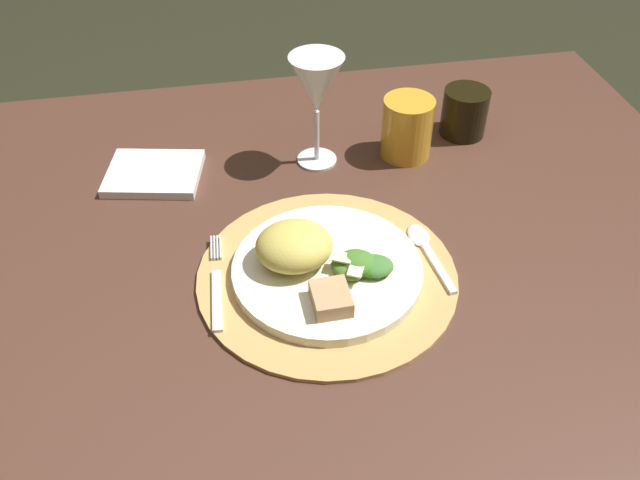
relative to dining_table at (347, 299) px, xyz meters
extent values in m
cube|color=#4C2F24|center=(0.00, 0.00, 0.13)|extent=(1.12, 0.89, 0.03)
cylinder|color=#4F2E27|center=(-0.49, 0.37, -0.23)|extent=(0.07, 0.07, 0.70)
cylinder|color=#4A2B21|center=(0.49, 0.37, -0.23)|extent=(0.07, 0.07, 0.70)
cylinder|color=tan|center=(-0.05, -0.09, 0.15)|extent=(0.33, 0.33, 0.01)
cylinder|color=silver|center=(-0.05, -0.09, 0.16)|extent=(0.24, 0.24, 0.01)
ellipsoid|color=#D4BF56|center=(-0.09, -0.08, 0.19)|extent=(0.10, 0.09, 0.05)
ellipsoid|color=#477226|center=(-0.03, -0.11, 0.18)|extent=(0.06, 0.06, 0.02)
ellipsoid|color=#2F6510|center=(-0.01, -0.11, 0.18)|extent=(0.05, 0.06, 0.02)
ellipsoid|color=#3F7833|center=(0.01, -0.11, 0.18)|extent=(0.05, 0.05, 0.02)
ellipsoid|color=#417929|center=(-0.02, -0.10, 0.18)|extent=(0.06, 0.06, 0.02)
cube|color=beige|center=(-0.02, -0.12, 0.19)|extent=(0.03, 0.03, 0.00)
cube|color=beige|center=(-0.03, -0.10, 0.19)|extent=(0.03, 0.03, 0.00)
cube|color=tan|center=(-0.06, -0.16, 0.18)|extent=(0.05, 0.05, 0.02)
cube|color=silver|center=(-0.19, -0.11, 0.15)|extent=(0.02, 0.10, 0.00)
cube|color=silver|center=(-0.19, -0.02, 0.15)|extent=(0.00, 0.05, 0.00)
cube|color=silver|center=(-0.19, -0.02, 0.15)|extent=(0.00, 0.05, 0.00)
cube|color=silver|center=(-0.19, -0.02, 0.15)|extent=(0.00, 0.05, 0.00)
cube|color=silver|center=(-0.18, -0.02, 0.15)|extent=(0.00, 0.05, 0.00)
cube|color=silver|center=(0.09, -0.11, 0.15)|extent=(0.02, 0.10, 0.00)
ellipsoid|color=silver|center=(0.08, -0.04, 0.15)|extent=(0.03, 0.05, 0.01)
cube|color=white|center=(-0.27, 0.17, 0.15)|extent=(0.16, 0.14, 0.01)
cylinder|color=silver|center=(-0.02, 0.17, 0.15)|extent=(0.06, 0.06, 0.00)
cylinder|color=silver|center=(-0.02, 0.17, 0.19)|extent=(0.01, 0.01, 0.09)
cone|color=silver|center=(-0.02, 0.17, 0.28)|extent=(0.08, 0.08, 0.09)
cylinder|color=gold|center=(0.12, 0.16, 0.19)|extent=(0.08, 0.08, 0.10)
cylinder|color=black|center=(0.23, 0.20, 0.19)|extent=(0.07, 0.07, 0.08)
camera|label=1|loc=(-0.17, -0.68, 0.75)|focal=37.15mm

